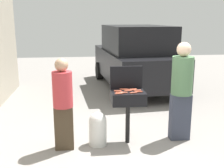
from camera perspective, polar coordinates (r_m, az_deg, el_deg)
The scene contains 19 objects.
ground_plane at distance 5.10m, azimuth 4.18°, elevation -12.75°, with size 24.00×24.00×0.00m, color gray.
bbq_grill at distance 4.98m, azimuth 3.30°, elevation -3.21°, with size 0.60×0.44×0.97m.
grill_lid_open at distance 5.10m, azimuth 2.92°, elevation 1.34°, with size 0.60×0.05×0.42m, color black.
hot_dog_0 at distance 4.98m, azimuth 5.21°, elevation -1.32°, with size 0.03×0.03×0.13m, color #B74C33.
hot_dog_1 at distance 5.03m, azimuth 2.75°, elevation -1.14°, with size 0.03×0.03×0.13m, color #C6593D.
hot_dog_2 at distance 4.76m, azimuth 1.36°, elevation -1.97°, with size 0.03×0.03×0.13m, color #C6593D.
hot_dog_3 at distance 4.83m, azimuth 1.52°, elevation -1.74°, with size 0.03×0.03×0.13m, color #AD4228.
hot_dog_4 at distance 4.95m, azimuth 3.27°, elevation -1.38°, with size 0.03×0.03×0.13m, color #B74C33.
hot_dog_5 at distance 4.92m, azimuth 1.18°, elevation -1.43°, with size 0.03×0.03×0.13m, color #B74C33.
hot_dog_6 at distance 5.05m, azimuth 2.34°, elevation -1.06°, with size 0.03×0.03×0.13m, color #B74C33.
hot_dog_7 at distance 5.00m, azimuth 4.23°, elevation -1.22°, with size 0.03×0.03×0.13m, color #AD4228.
hot_dog_8 at distance 4.82m, azimuth 4.45°, elevation -1.79°, with size 0.03×0.03×0.13m, color #B74C33.
hot_dog_9 at distance 4.81m, azimuth 2.41°, elevation -1.80°, with size 0.03×0.03×0.13m, color #C6593D.
hot_dog_10 at distance 4.90m, azimuth 5.53°, elevation -1.58°, with size 0.03×0.03×0.13m, color #AD4228.
hot_dog_11 at distance 5.06m, azimuth 4.37°, elevation -1.06°, with size 0.03×0.03×0.13m, color #C6593D.
propane_tank at distance 5.06m, azimuth -2.94°, elevation -8.99°, with size 0.32×0.32×0.62m.
person_left at distance 4.79m, azimuth -10.04°, elevation -3.47°, with size 0.34×0.34×1.61m.
person_right at distance 5.24m, azimuth 14.10°, elevation -0.83°, with size 0.38×0.38×1.83m.
parked_minivan at distance 8.97m, azimuth 4.74°, elevation 5.53°, with size 2.35×4.55×2.02m.
Camera 1 is at (-0.89, -4.49, 2.24)m, focal length 44.54 mm.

